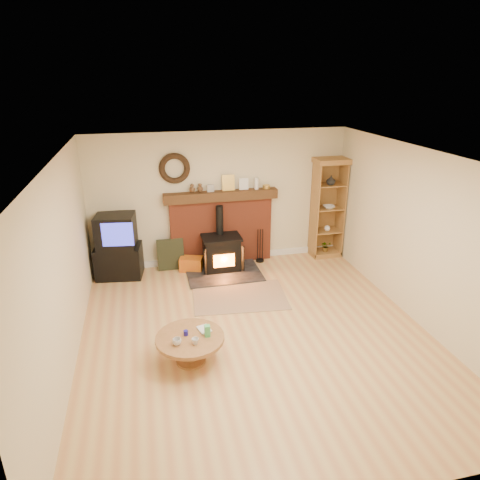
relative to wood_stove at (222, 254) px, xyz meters
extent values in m
plane|color=tan|center=(0.07, -2.27, -0.33)|extent=(5.50, 5.50, 0.00)
cube|color=beige|center=(0.07, 0.48, 0.97)|extent=(5.00, 0.02, 2.60)
cube|color=beige|center=(0.07, -5.02, 0.97)|extent=(5.00, 0.02, 2.60)
cube|color=beige|center=(-2.43, -2.27, 0.97)|extent=(0.02, 5.50, 2.60)
cube|color=beige|center=(2.57, -2.27, 0.97)|extent=(0.02, 5.50, 2.60)
cube|color=white|center=(0.07, -2.27, 2.27)|extent=(5.00, 5.50, 0.02)
cube|color=white|center=(0.07, 0.46, -0.27)|extent=(5.00, 0.04, 0.12)
torus|color=black|center=(-0.78, 0.42, 1.62)|extent=(0.57, 0.11, 0.57)
cube|color=#9D3F27|center=(0.07, 0.40, 0.32)|extent=(2.00, 0.15, 1.30)
cube|color=#3E2513|center=(0.07, 0.37, 1.06)|extent=(2.20, 0.22, 0.18)
cube|color=#999999|center=(-0.13, 0.38, 1.22)|extent=(0.13, 0.05, 0.14)
cube|color=gold|center=(0.22, 0.40, 1.30)|extent=(0.24, 0.06, 0.30)
cube|color=white|center=(0.52, 0.40, 1.26)|extent=(0.18, 0.05, 0.22)
cylinder|color=white|center=(0.77, 0.38, 1.26)|extent=(0.08, 0.08, 0.22)
cylinder|color=gold|center=(0.97, 0.38, 1.18)|extent=(0.14, 0.14, 0.07)
cube|color=black|center=(0.00, -0.17, -0.32)|extent=(1.40, 1.00, 0.03)
cube|color=black|center=(0.00, 0.03, 0.01)|extent=(0.67, 0.48, 0.62)
cube|color=black|center=(0.00, 0.03, 0.34)|extent=(0.73, 0.52, 0.04)
cylinder|color=black|center=(0.00, 0.18, 0.64)|extent=(0.14, 0.14, 0.56)
cube|color=orange|center=(0.00, -0.22, -0.04)|extent=(0.40, 0.02, 0.25)
cube|color=black|center=(-0.31, -0.16, -0.02)|extent=(0.16, 0.21, 0.50)
cube|color=black|center=(0.31, -0.16, -0.02)|extent=(0.16, 0.21, 0.50)
cube|color=brown|center=(0.09, -1.12, -0.33)|extent=(1.67, 1.23, 0.01)
cube|color=black|center=(-1.92, 0.20, -0.03)|extent=(0.89, 0.68, 0.60)
cube|color=black|center=(-1.92, 0.20, 0.57)|extent=(0.75, 0.66, 0.60)
cube|color=#2E32C5|center=(-1.88, -0.09, 0.60)|extent=(0.54, 0.09, 0.43)
cube|color=#945F30|center=(2.25, 0.26, -0.28)|extent=(0.59, 0.43, 0.10)
cube|color=#945F30|center=(2.25, 0.47, 0.66)|extent=(0.59, 0.02, 1.89)
cube|color=#945F30|center=(1.96, 0.26, 0.66)|extent=(0.02, 0.43, 1.89)
cube|color=#945F30|center=(2.53, 0.26, 0.66)|extent=(0.02, 0.43, 1.89)
cube|color=#945F30|center=(2.25, 0.26, 1.66)|extent=(0.65, 0.47, 0.10)
cube|color=#945F30|center=(2.25, 0.26, 0.21)|extent=(0.55, 0.39, 0.02)
cube|color=#945F30|center=(2.25, 0.26, 0.69)|extent=(0.55, 0.39, 0.02)
cube|color=#945F30|center=(2.25, 0.26, 1.18)|extent=(0.55, 0.39, 0.02)
imported|color=white|center=(2.25, 0.21, 1.28)|extent=(0.18, 0.18, 0.19)
imported|color=white|center=(2.25, 0.21, 0.73)|extent=(0.23, 0.23, 0.06)
sphere|color=white|center=(2.25, 0.21, 0.28)|extent=(0.12, 0.12, 0.12)
imported|color=#48B060|center=(2.25, 0.21, -0.12)|extent=(0.20, 0.18, 0.23)
cube|color=orange|center=(-0.58, 0.13, -0.20)|extent=(0.49, 0.38, 0.27)
cube|color=black|center=(-0.96, 0.28, -0.03)|extent=(0.51, 0.14, 0.61)
cylinder|color=black|center=(0.83, 0.23, -0.31)|extent=(0.16, 0.16, 0.04)
cylinder|color=black|center=(0.78, 0.23, 0.02)|extent=(0.02, 0.02, 0.70)
cylinder|color=black|center=(0.83, 0.23, 0.02)|extent=(0.02, 0.02, 0.70)
cylinder|color=black|center=(0.88, 0.23, 0.02)|extent=(0.02, 0.02, 0.70)
cylinder|color=brown|center=(-0.93, -2.68, -0.32)|extent=(0.40, 0.40, 0.03)
cylinder|color=brown|center=(-0.93, -2.68, -0.15)|extent=(0.14, 0.14, 0.31)
cylinder|color=brown|center=(-0.93, -2.68, 0.03)|extent=(0.90, 0.90, 0.05)
imported|color=white|center=(-1.11, -2.81, 0.10)|extent=(0.11, 0.11, 0.09)
imported|color=white|center=(-0.89, -2.85, 0.09)|extent=(0.09, 0.09, 0.08)
imported|color=#4C331E|center=(-0.80, -2.58, 0.06)|extent=(0.15, 0.20, 0.02)
cylinder|color=navy|center=(-0.98, -2.63, 0.09)|extent=(0.06, 0.06, 0.07)
cube|color=#48B060|center=(-0.71, -2.72, 0.13)|extent=(0.07, 0.07, 0.16)
camera|label=1|loc=(-1.36, -7.42, 3.26)|focal=32.00mm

